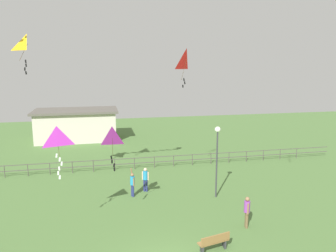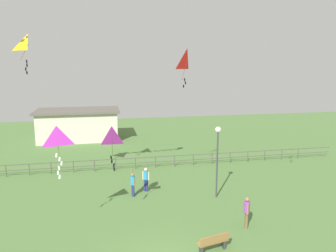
# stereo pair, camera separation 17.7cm
# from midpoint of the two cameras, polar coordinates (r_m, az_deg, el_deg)

# --- Properties ---
(lamppost) EXTENTS (0.36, 0.36, 4.62)m
(lamppost) POSITION_cam_midpoint_polar(r_m,az_deg,el_deg) (20.48, 8.99, -3.65)
(lamppost) COLOR #38383D
(lamppost) RESTS_ON ground_plane
(park_bench) EXTENTS (1.55, 0.74, 0.85)m
(park_bench) POSITION_cam_midpoint_polar(r_m,az_deg,el_deg) (15.72, 8.32, -19.59)
(park_bench) COLOR olive
(park_bench) RESTS_ON ground_plane
(person_1) EXTENTS (0.29, 0.49, 1.83)m
(person_1) POSITION_cam_midpoint_polar(r_m,az_deg,el_deg) (21.22, -5.98, -9.92)
(person_1) COLOR navy
(person_1) RESTS_ON ground_plane
(person_2) EXTENTS (0.44, 0.30, 1.64)m
(person_2) POSITION_cam_midpoint_polar(r_m,az_deg,el_deg) (21.94, -3.69, -9.12)
(person_2) COLOR navy
(person_2) RESTS_ON ground_plane
(person_3) EXTENTS (0.31, 0.50, 1.68)m
(person_3) POSITION_cam_midpoint_polar(r_m,az_deg,el_deg) (17.78, 14.01, -14.23)
(person_3) COLOR brown
(person_3) RESTS_ON ground_plane
(kite_1) EXTENTS (0.88, 0.86, 2.38)m
(kite_1) POSITION_cam_midpoint_polar(r_m,az_deg,el_deg) (16.45, -9.54, -2.33)
(kite_1) COLOR #B22DB2
(kite_2) EXTENTS (1.19, 1.17, 2.27)m
(kite_2) POSITION_cam_midpoint_polar(r_m,az_deg,el_deg) (21.31, -23.19, 12.99)
(kite_2) COLOR yellow
(kite_3) EXTENTS (1.14, 0.66, 2.58)m
(kite_3) POSITION_cam_midpoint_polar(r_m,az_deg,el_deg) (16.39, -18.72, -2.00)
(kite_3) COLOR #B22DB2
(kite_5) EXTENTS (1.01, 0.87, 2.56)m
(kite_5) POSITION_cam_midpoint_polar(r_m,az_deg,el_deg) (21.80, 3.63, 11.51)
(kite_5) COLOR red
(waterfront_railing) EXTENTS (36.04, 0.06, 0.95)m
(waterfront_railing) POSITION_cam_midpoint_polar(r_m,az_deg,el_deg) (26.63, -6.65, -6.29)
(waterfront_railing) COLOR #4C4742
(waterfront_railing) RESTS_ON ground_plane
(pavilion_building) EXTENTS (9.18, 5.21, 3.46)m
(pavilion_building) POSITION_cam_midpoint_polar(r_m,az_deg,el_deg) (38.07, -15.39, 0.27)
(pavilion_building) COLOR beige
(pavilion_building) RESTS_ON ground_plane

